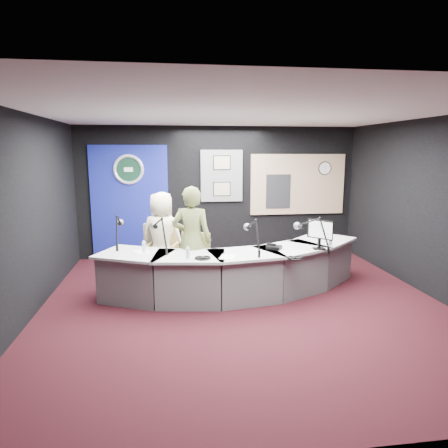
{
  "coord_description": "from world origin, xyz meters",
  "views": [
    {
      "loc": [
        -1.08,
        -5.56,
        2.28
      ],
      "look_at": [
        -0.2,
        0.8,
        1.1
      ],
      "focal_mm": 32.0,
      "sensor_mm": 36.0,
      "label": 1
    }
  ],
  "objects": [
    {
      "name": "ground",
      "position": [
        0.0,
        0.0,
        0.0
      ],
      "size": [
        6.0,
        6.0,
        0.0
      ],
      "primitive_type": "plane",
      "color": "black",
      "rests_on": "ground"
    },
    {
      "name": "ceiling",
      "position": [
        0.0,
        0.0,
        2.8
      ],
      "size": [
        6.0,
        6.0,
        0.02
      ],
      "primitive_type": "cube",
      "color": "silver",
      "rests_on": "ground"
    },
    {
      "name": "wall_back",
      "position": [
        0.0,
        3.0,
        1.4
      ],
      "size": [
        6.0,
        0.02,
        2.8
      ],
      "primitive_type": "cube",
      "color": "black",
      "rests_on": "ground"
    },
    {
      "name": "wall_front",
      "position": [
        0.0,
        -3.0,
        1.4
      ],
      "size": [
        6.0,
        0.02,
        2.8
      ],
      "primitive_type": "cube",
      "color": "black",
      "rests_on": "ground"
    },
    {
      "name": "wall_left",
      "position": [
        -3.0,
        0.0,
        1.4
      ],
      "size": [
        0.02,
        6.0,
        2.8
      ],
      "primitive_type": "cube",
      "color": "black",
      "rests_on": "ground"
    },
    {
      "name": "wall_right",
      "position": [
        3.0,
        0.0,
        1.4
      ],
      "size": [
        0.02,
        6.0,
        2.8
      ],
      "primitive_type": "cube",
      "color": "black",
      "rests_on": "ground"
    },
    {
      "name": "broadcast_desk",
      "position": [
        -0.05,
        0.55,
        0.38
      ],
      "size": [
        4.5,
        1.9,
        0.75
      ],
      "primitive_type": null,
      "color": "#B1B4B6",
      "rests_on": "ground"
    },
    {
      "name": "backdrop_panel",
      "position": [
        -1.9,
        2.97,
        1.25
      ],
      "size": [
        1.6,
        0.05,
        2.3
      ],
      "primitive_type": "cube",
      "color": "navy",
      "rests_on": "wall_back"
    },
    {
      "name": "agency_seal",
      "position": [
        -1.9,
        2.93,
        1.9
      ],
      "size": [
        0.63,
        0.07,
        0.63
      ],
      "primitive_type": "torus",
      "rotation": [
        1.57,
        0.0,
        0.0
      ],
      "color": "silver",
      "rests_on": "backdrop_panel"
    },
    {
      "name": "seal_center",
      "position": [
        -1.9,
        2.94,
        1.9
      ],
      "size": [
        0.48,
        0.01,
        0.48
      ],
      "primitive_type": "cylinder",
      "rotation": [
        1.57,
        0.0,
        0.0
      ],
      "color": "black",
      "rests_on": "backdrop_panel"
    },
    {
      "name": "pinboard",
      "position": [
        0.05,
        2.97,
        1.75
      ],
      "size": [
        0.9,
        0.04,
        1.1
      ],
      "primitive_type": "cube",
      "color": "slate",
      "rests_on": "wall_back"
    },
    {
      "name": "framed_photo_upper",
      "position": [
        0.05,
        2.94,
        2.03
      ],
      "size": [
        0.34,
        0.02,
        0.27
      ],
      "primitive_type": "cube",
      "color": "gray",
      "rests_on": "pinboard"
    },
    {
      "name": "framed_photo_lower",
      "position": [
        0.05,
        2.94,
        1.47
      ],
      "size": [
        0.34,
        0.02,
        0.27
      ],
      "primitive_type": "cube",
      "color": "gray",
      "rests_on": "pinboard"
    },
    {
      "name": "booth_window_frame",
      "position": [
        1.75,
        2.97,
        1.55
      ],
      "size": [
        2.12,
        0.06,
        1.32
      ],
      "primitive_type": "cube",
      "color": "tan",
      "rests_on": "wall_back"
    },
    {
      "name": "booth_glow",
      "position": [
        1.75,
        2.96,
        1.55
      ],
      "size": [
        2.0,
        0.02,
        1.2
      ],
      "primitive_type": "cube",
      "color": "#FFC7A1",
      "rests_on": "booth_window_frame"
    },
    {
      "name": "equipment_rack",
      "position": [
        1.3,
        2.94,
        1.4
      ],
      "size": [
        0.55,
        0.02,
        0.75
      ],
      "primitive_type": "cube",
      "color": "black",
      "rests_on": "booth_window_frame"
    },
    {
      "name": "wall_clock",
      "position": [
        2.35,
        2.94,
        1.9
      ],
      "size": [
        0.28,
        0.01,
        0.28
      ],
      "primitive_type": "cylinder",
      "rotation": [
        1.57,
        0.0,
        0.0
      ],
      "color": "white",
      "rests_on": "booth_window_frame"
    },
    {
      "name": "armchair_left",
      "position": [
        -1.22,
        1.44,
        0.5
      ],
      "size": [
        0.69,
        0.69,
        0.99
      ],
      "primitive_type": null,
      "rotation": [
        0.0,
        0.0,
        -0.27
      ],
      "color": "tan",
      "rests_on": "ground"
    },
    {
      "name": "armchair_right",
      "position": [
        -0.74,
        0.66,
        0.43
      ],
      "size": [
        0.62,
        0.62,
        0.86
      ],
      "primitive_type": null,
      "rotation": [
        0.0,
        0.0,
        -0.36
      ],
      "color": "tan",
      "rests_on": "ground"
    },
    {
      "name": "draped_jacket",
      "position": [
        -1.31,
        1.68,
        0.62
      ],
      "size": [
        0.51,
        0.23,
        0.7
      ],
      "primitive_type": "cube",
      "rotation": [
        0.0,
        0.0,
        -0.27
      ],
      "color": "slate",
      "rests_on": "armchair_left"
    },
    {
      "name": "person_man",
      "position": [
        -1.22,
        1.44,
        0.79
      ],
      "size": [
        0.9,
        0.75,
        1.58
      ],
      "primitive_type": "imported",
      "rotation": [
        0.0,
        0.0,
        2.76
      ],
      "color": "#F0E8C0",
      "rests_on": "ground"
    },
    {
      "name": "person_woman",
      "position": [
        -0.74,
        0.66,
        0.87
      ],
      "size": [
        0.73,
        0.58,
        1.74
      ],
      "primitive_type": "imported",
      "rotation": [
        0.0,
        0.0,
        2.86
      ],
      "color": "#5D6736",
      "rests_on": "ground"
    },
    {
      "name": "computer_monitor",
      "position": [
        1.25,
        0.3,
        1.07
      ],
      "size": [
        0.29,
        0.34,
        0.29
      ],
      "primitive_type": "cube",
      "rotation": [
        0.0,
        0.0,
        -0.87
      ],
      "color": "black",
      "rests_on": "broadcast_desk"
    },
    {
      "name": "desk_phone",
      "position": [
        0.55,
        0.41,
        0.78
      ],
      "size": [
        0.28,
        0.27,
        0.06
      ],
      "primitive_type": "cube",
      "rotation": [
        0.0,
        0.0,
        -0.55
      ],
      "color": "black",
      "rests_on": "broadcast_desk"
    },
    {
      "name": "headphones_near",
      "position": [
        0.69,
        -0.2,
        0.77
      ],
      "size": [
        0.23,
        0.23,
        0.04
      ],
      "primitive_type": "torus",
      "color": "black",
      "rests_on": "broadcast_desk"
    },
    {
      "name": "headphones_far",
      "position": [
        -0.62,
        -0.02,
        0.77
      ],
      "size": [
        0.24,
        0.24,
        0.04
      ],
      "primitive_type": "torus",
      "color": "black",
      "rests_on": "broadcast_desk"
    },
    {
      "name": "paper_stack",
      "position": [
        -1.51,
        0.51,
        0.75
      ],
      "size": [
        0.3,
        0.35,
        0.0
      ],
      "primitive_type": "cube",
      "rotation": [
        0.0,
        0.0,
        0.36
      ],
      "color": "white",
      "rests_on": "broadcast_desk"
    },
    {
      "name": "notepad",
      "position": [
        -0.25,
        0.03,
        0.75
      ],
      "size": [
        0.28,
        0.34,
        0.0
      ],
      "primitive_type": "cube",
      "rotation": [
        0.0,
        0.0,
        -0.33
      ],
      "color": "white",
      "rests_on": "broadcast_desk"
    },
    {
      "name": "boom_mic_a",
      "position": [
        -1.9,
        0.92,
        1.05
      ],
      "size": [
        0.16,
        0.74,
        0.6
      ],
      "primitive_type": null,
      "color": "black",
      "rests_on": "broadcast_desk"
    },
    {
      "name": "boom_mic_b",
      "position": [
        -1.24,
        0.57,
        1.05
      ],
      "size": [
        0.32,
        0.71,
        0.6
      ],
      "primitive_type": null,
      "color": "black",
      "rests_on": "broadcast_desk"
    },
    {
      "name": "boom_mic_c",
      "position": [
        0.17,
        0.25,
        1.05
      ],
      "size": [
        0.18,
        0.74,
        0.6
      ],
      "primitive_type": null,
      "color": "black",
      "rests_on": "broadcast_desk"
    },
    {
      "name": "boom_mic_d",
      "position": [
        1.12,
        0.27,
        1.05
      ],
      "size": [
        0.44,
        0.65,
        0.6
      ],
      "primitive_type": null,
      "color": "black",
      "rests_on": "broadcast_desk"
    },
    {
      "name": "water_bottles",
      "position": [
        0.02,
        0.25,
        0.84
      ],
      "size": [
        3.05,
        0.54,
        0.18
      ],
      "primitive_type": null,
      "color": "silver",
      "rests_on": "broadcast_desk"
    }
  ]
}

